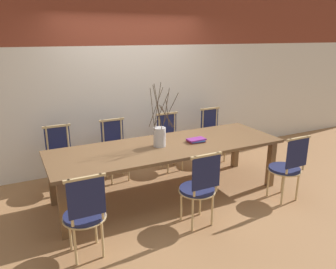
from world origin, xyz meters
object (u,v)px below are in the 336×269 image
(dining_table, at_px, (168,150))
(vase_centerpiece, at_px, (160,136))
(chair_far_center, at_px, (170,140))
(book_stack, at_px, (196,140))
(chair_near_center, at_px, (288,166))

(dining_table, relative_size, vase_centerpiece, 3.74)
(chair_far_center, relative_size, book_stack, 3.60)
(chair_far_center, xyz_separation_m, vase_centerpiece, (-0.58, -0.84, 0.38))
(dining_table, height_order, vase_centerpiece, vase_centerpiece)
(chair_near_center, distance_m, book_stack, 1.26)
(book_stack, bearing_deg, dining_table, 173.60)
(dining_table, bearing_deg, vase_centerpiece, 174.07)
(chair_near_center, bearing_deg, dining_table, 147.68)
(chair_near_center, height_order, chair_far_center, same)
(dining_table, distance_m, chair_near_center, 1.61)
(vase_centerpiece, bearing_deg, chair_near_center, -30.56)
(dining_table, height_order, chair_far_center, chair_far_center)
(dining_table, relative_size, chair_far_center, 3.41)
(chair_near_center, bearing_deg, chair_far_center, 117.39)
(chair_near_center, height_order, vase_centerpiece, vase_centerpiece)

